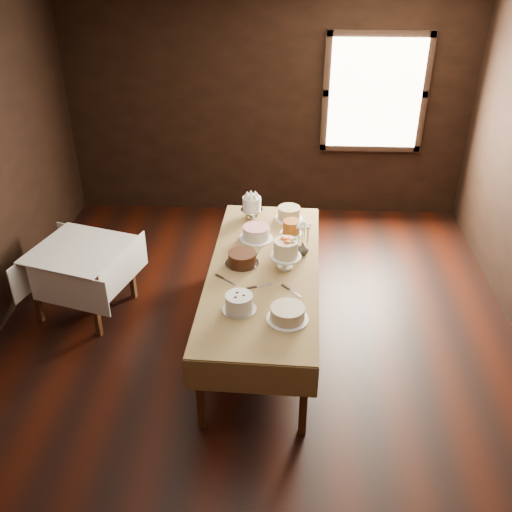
% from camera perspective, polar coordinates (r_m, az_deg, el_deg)
% --- Properties ---
extents(floor, '(5.00, 6.00, 0.01)m').
position_cam_1_polar(floor, '(5.48, -0.10, -9.62)').
color(floor, black).
rests_on(floor, ground).
extents(ceiling, '(5.00, 6.00, 0.01)m').
position_cam_1_polar(ceiling, '(4.21, -0.14, 20.53)').
color(ceiling, beige).
rests_on(ceiling, wall_back).
extents(wall_back, '(5.00, 0.02, 2.80)m').
position_cam_1_polar(wall_back, '(7.46, 1.09, 14.28)').
color(wall_back, black).
rests_on(wall_back, ground).
extents(window, '(1.10, 0.05, 1.30)m').
position_cam_1_polar(window, '(7.42, 11.54, 15.20)').
color(window, '#FFEABF').
rests_on(window, wall_back).
extents(display_table, '(1.07, 2.52, 0.77)m').
position_cam_1_polar(display_table, '(5.26, 0.74, -1.81)').
color(display_table, '#3E210F').
rests_on(display_table, ground).
extents(side_table, '(1.06, 1.06, 0.71)m').
position_cam_1_polar(side_table, '(5.94, -16.76, 0.02)').
color(side_table, '#3E210F').
rests_on(side_table, ground).
extents(cake_meringue, '(0.25, 0.25, 0.24)m').
position_cam_1_polar(cake_meringue, '(6.04, -0.42, 4.69)').
color(cake_meringue, silver).
rests_on(cake_meringue, display_table).
extents(cake_speckled, '(0.31, 0.31, 0.14)m').
position_cam_1_polar(cake_speckled, '(6.03, 3.23, 4.14)').
color(cake_speckled, white).
rests_on(cake_speckled, display_table).
extents(cake_lattice, '(0.34, 0.34, 0.12)m').
position_cam_1_polar(cake_lattice, '(5.67, 0.01, 2.20)').
color(cake_lattice, white).
rests_on(cake_lattice, display_table).
extents(cake_caramel, '(0.22, 0.22, 0.25)m').
position_cam_1_polar(cake_caramel, '(5.58, 3.44, 2.23)').
color(cake_caramel, white).
rests_on(cake_caramel, display_table).
extents(cake_chocolate, '(0.36, 0.36, 0.12)m').
position_cam_1_polar(cake_chocolate, '(5.27, -1.36, -0.27)').
color(cake_chocolate, silver).
rests_on(cake_chocolate, display_table).
extents(cake_flowers, '(0.31, 0.31, 0.29)m').
position_cam_1_polar(cake_flowers, '(5.19, 2.90, 0.04)').
color(cake_flowers, white).
rests_on(cake_flowers, display_table).
extents(cake_swirl, '(0.30, 0.30, 0.14)m').
position_cam_1_polar(cake_swirl, '(4.69, -1.66, -4.60)').
color(cake_swirl, silver).
rests_on(cake_swirl, display_table).
extents(cake_cream, '(0.33, 0.33, 0.12)m').
position_cam_1_polar(cake_cream, '(4.60, 3.09, -5.65)').
color(cake_cream, white).
rests_on(cake_cream, display_table).
extents(cake_server_a, '(0.23, 0.10, 0.01)m').
position_cam_1_polar(cake_server_a, '(5.01, 0.88, -2.88)').
color(cake_server_a, silver).
rests_on(cake_server_a, display_table).
extents(cake_server_b, '(0.18, 0.19, 0.01)m').
position_cam_1_polar(cake_server_b, '(4.92, 3.84, -3.64)').
color(cake_server_b, silver).
rests_on(cake_server_b, display_table).
extents(cake_server_c, '(0.08, 0.24, 0.01)m').
position_cam_1_polar(cake_server_c, '(5.51, 0.31, 0.60)').
color(cake_server_c, silver).
rests_on(cake_server_c, display_table).
extents(cake_server_e, '(0.20, 0.17, 0.01)m').
position_cam_1_polar(cake_server_e, '(5.06, -2.64, -2.51)').
color(cake_server_e, silver).
rests_on(cake_server_e, display_table).
extents(flower_vase, '(0.16, 0.16, 0.12)m').
position_cam_1_polar(flower_vase, '(5.43, 4.56, 0.71)').
color(flower_vase, '#2D2823').
rests_on(flower_vase, display_table).
extents(flower_bouquet, '(0.14, 0.14, 0.20)m').
position_cam_1_polar(flower_bouquet, '(5.34, 4.64, 2.36)').
color(flower_bouquet, white).
rests_on(flower_bouquet, flower_vase).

